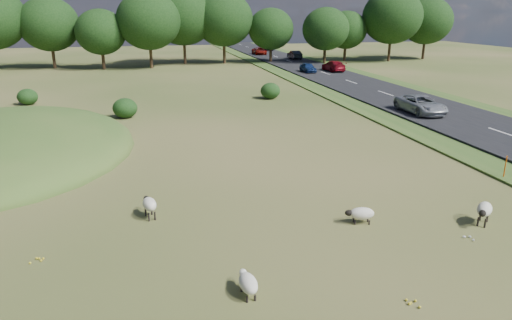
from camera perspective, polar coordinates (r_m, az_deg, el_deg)
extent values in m
plane|color=#2B4916|center=(37.70, -8.69, 5.68)|extent=(160.00, 160.00, 0.00)
cube|color=black|center=(52.65, 12.73, 9.08)|extent=(8.00, 150.00, 0.25)
cylinder|color=black|center=(74.38, -23.99, 11.81)|extent=(0.44, 0.44, 3.61)
ellipsoid|color=black|center=(74.14, -24.44, 15.18)|extent=(8.41, 8.41, 7.57)
cylinder|color=black|center=(70.70, -18.56, 11.93)|extent=(0.44, 0.44, 3.02)
ellipsoid|color=black|center=(70.46, -18.87, 14.90)|extent=(7.04, 7.04, 6.34)
cylinder|color=black|center=(69.98, -13.01, 12.70)|extent=(0.44, 0.44, 3.90)
ellipsoid|color=black|center=(69.73, -13.29, 16.59)|extent=(9.09, 9.09, 8.18)
cylinder|color=black|center=(75.12, -8.92, 13.40)|extent=(0.44, 0.44, 4.22)
ellipsoid|color=black|center=(74.89, -9.12, 17.33)|extent=(9.85, 9.85, 8.86)
cylinder|color=black|center=(74.95, -3.99, 13.45)|extent=(0.44, 0.44, 3.94)
ellipsoid|color=black|center=(74.72, -4.07, 17.13)|extent=(9.20, 9.20, 8.28)
cylinder|color=black|center=(75.66, 1.84, 13.20)|extent=(0.44, 0.44, 3.09)
ellipsoid|color=black|center=(75.44, 1.87, 16.06)|extent=(7.20, 7.20, 6.48)
cylinder|color=black|center=(74.82, 8.57, 12.97)|extent=(0.44, 0.44, 3.12)
ellipsoid|color=black|center=(74.59, 8.71, 15.89)|extent=(7.29, 7.29, 6.56)
cylinder|color=black|center=(80.31, 11.04, 13.11)|extent=(0.44, 0.44, 2.93)
ellipsoid|color=black|center=(80.10, 11.20, 15.66)|extent=(6.84, 6.84, 6.16)
cylinder|color=black|center=(81.34, 16.34, 13.23)|extent=(0.44, 0.44, 4.16)
ellipsoid|color=black|center=(81.13, 16.67, 16.80)|extent=(9.71, 9.71, 8.74)
cylinder|color=black|center=(87.00, 20.23, 12.99)|extent=(0.44, 0.44, 3.74)
ellipsoid|color=black|center=(86.80, 20.56, 15.98)|extent=(8.72, 8.72, 7.84)
ellipsoid|color=black|center=(37.27, -16.06, 6.26)|extent=(1.90, 1.90, 1.55)
ellipsoid|color=black|center=(43.93, 1.81, 8.64)|extent=(1.87, 1.87, 1.53)
ellipsoid|color=black|center=(45.85, -26.66, 7.08)|extent=(1.74, 1.74, 1.43)
cylinder|color=#D8590C|center=(25.75, 28.70, -0.82)|extent=(0.06, 0.06, 1.20)
ellipsoid|color=beige|center=(18.85, -13.17, -5.40)|extent=(0.71, 1.06, 0.50)
ellipsoid|color=black|center=(19.31, -13.53, -4.73)|extent=(0.30, 0.36, 0.25)
cylinder|color=black|center=(19.25, -13.63, -6.31)|extent=(0.07, 0.07, 0.35)
cylinder|color=black|center=(19.29, -12.92, -6.19)|extent=(0.07, 0.07, 0.35)
cylinder|color=black|center=(18.74, -13.24, -6.96)|extent=(0.07, 0.07, 0.35)
cylinder|color=black|center=(18.79, -12.52, -6.85)|extent=(0.07, 0.07, 0.35)
ellipsoid|color=beige|center=(18.44, 13.11, -6.52)|extent=(1.05, 0.70, 0.49)
ellipsoid|color=black|center=(18.31, 11.52, -6.49)|extent=(0.35, 0.29, 0.25)
cylinder|color=black|center=(18.41, 12.27, -7.66)|extent=(0.07, 0.07, 0.18)
cylinder|color=black|center=(18.62, 12.10, -7.35)|extent=(0.07, 0.07, 0.18)
cylinder|color=black|center=(18.55, 13.97, -7.59)|extent=(0.07, 0.07, 0.18)
cylinder|color=black|center=(18.76, 13.78, -7.28)|extent=(0.07, 0.07, 0.18)
ellipsoid|color=beige|center=(19.94, 26.66, -5.51)|extent=(1.11, 1.09, 0.52)
ellipsoid|color=black|center=(19.41, 26.46, -5.98)|extent=(0.41, 0.41, 0.26)
cylinder|color=black|center=(19.82, 26.73, -7.07)|extent=(0.07, 0.07, 0.37)
cylinder|color=black|center=(19.84, 26.00, -6.93)|extent=(0.07, 0.07, 0.37)
cylinder|color=black|center=(20.37, 26.95, -6.44)|extent=(0.07, 0.07, 0.37)
cylinder|color=black|center=(20.39, 26.24, -6.31)|extent=(0.07, 0.07, 0.37)
ellipsoid|color=beige|center=(13.74, -0.99, -15.16)|extent=(0.59, 1.00, 0.49)
ellipsoid|color=silver|center=(14.14, -1.63, -13.94)|extent=(0.26, 0.33, 0.25)
cylinder|color=black|center=(14.12, -1.81, -15.79)|extent=(0.07, 0.07, 0.18)
cylinder|color=black|center=(14.18, -0.85, -15.63)|extent=(0.07, 0.07, 0.18)
cylinder|color=black|center=(13.68, -1.12, -17.04)|extent=(0.07, 0.07, 0.18)
cylinder|color=black|center=(13.73, -0.12, -16.86)|extent=(0.07, 0.07, 0.18)
imported|color=navy|center=(62.35, 6.51, 11.42)|extent=(1.45, 3.59, 1.22)
imported|color=black|center=(97.74, 1.36, 13.97)|extent=(2.03, 4.99, 1.45)
imported|color=maroon|center=(88.22, 0.41, 13.47)|extent=(2.09, 4.53, 1.26)
imported|color=#999CA1|center=(38.73, 19.91, 6.57)|extent=(2.31, 5.00, 1.39)
imported|color=black|center=(79.91, 4.85, 12.97)|extent=(1.47, 4.22, 1.39)
imported|color=maroon|center=(64.03, 9.68, 11.54)|extent=(1.95, 4.80, 1.39)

